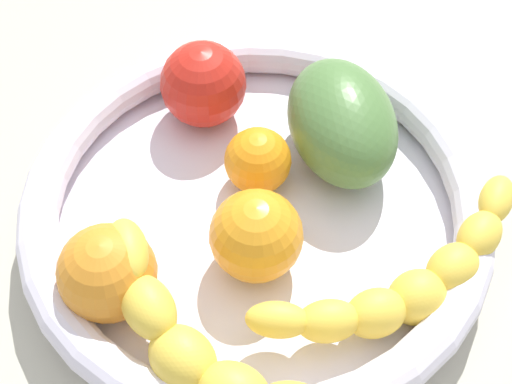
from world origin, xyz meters
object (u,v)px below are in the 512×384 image
orange_front (107,273)px  orange_mid_right (256,236)px  banana_draped_left (409,282)px  fruit_bowl (256,211)px  orange_mid_left (258,161)px  banana_draped_right (219,358)px  tomato_red (203,84)px  mango_green (342,122)px

orange_front → orange_mid_right: size_ratio=1.02×
banana_draped_left → orange_mid_right: size_ratio=2.79×
fruit_bowl → orange_mid_left: (-3.12, -0.98, 1.88)cm
fruit_bowl → orange_mid_left: bearing=-162.5°
banana_draped_right → orange_front: 9.63cm
orange_mid_right → orange_front: bearing=-53.2°
tomato_red → orange_mid_right: bearing=36.3°
banana_draped_left → orange_mid_right: orange_mid_right is taller
banana_draped_left → orange_front: (6.64, -18.78, 0.95)cm
mango_green → orange_mid_left: bearing=-46.4°
banana_draped_right → orange_mid_right: size_ratio=3.43×
banana_draped_right → orange_mid_left: size_ratio=4.40×
fruit_bowl → orange_mid_left: 3.77cm
fruit_bowl → orange_mid_left: size_ratio=6.82×
fruit_bowl → mango_green: mango_green is taller
banana_draped_right → mango_green: (-20.81, 1.77, 0.21)cm
tomato_red → orange_mid_left: bearing=51.3°
fruit_bowl → orange_front: orange_front is taller
banana_draped_left → orange_front: 19.95cm
banana_draped_left → orange_mid_right: 10.67cm
fruit_bowl → banana_draped_left: (3.11, 11.95, 1.71)cm
fruit_bowl → orange_mid_right: bearing=20.1°
banana_draped_left → fruit_bowl: bearing=-104.6°
banana_draped_right → orange_mid_left: (-16.04, -3.24, -0.96)cm
banana_draped_left → orange_mid_left: size_ratio=3.58×
orange_mid_right → mango_green: bearing=166.9°
banana_draped_right → tomato_red: tomato_red is taller
fruit_bowl → orange_mid_right: orange_mid_right is taller
orange_mid_left → mango_green: bearing=133.6°
orange_mid_left → orange_mid_right: size_ratio=0.78×
orange_mid_left → orange_mid_right: orange_mid_right is taller
banana_draped_left → orange_mid_right: (0.54, -10.62, 0.88)cm
banana_draped_right → mango_green: bearing=175.1°
banana_draped_right → orange_front: (-3.17, -9.09, -0.18)cm
fruit_bowl → mango_green: bearing=152.9°
orange_front → orange_mid_left: (-12.87, 5.85, -0.78)cm
fruit_bowl → mango_green: size_ratio=2.97×
orange_mid_left → tomato_red: 8.32cm
banana_draped_right → orange_mid_right: (-9.27, -0.92, -0.25)cm
banana_draped_right → banana_draped_left: bearing=135.4°
fruit_bowl → mango_green: (-7.88, 4.03, 3.05)cm
mango_green → banana_draped_right: bearing=-4.9°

